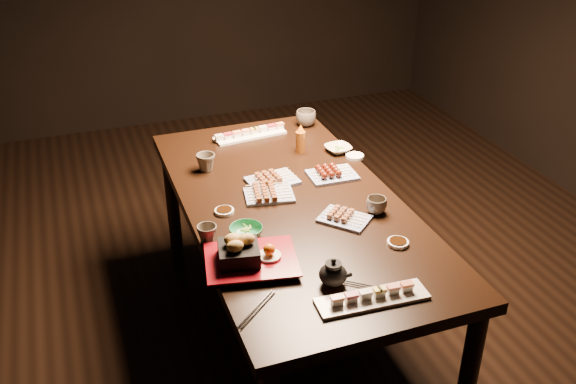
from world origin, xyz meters
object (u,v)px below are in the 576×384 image
at_px(yakitori_plate_left, 272,177).
at_px(edamame_bowl_cream, 338,149).
at_px(sushi_platter_near, 372,295).
at_px(teapot, 333,272).
at_px(yakitori_plate_right, 345,215).
at_px(edamame_bowl_green, 246,232).
at_px(condiment_bottle, 301,138).
at_px(yakitori_plate_center, 269,191).
at_px(teacup_mid_right, 376,205).
at_px(teacup_far_right, 306,118).
at_px(sushi_platter_far, 250,132).
at_px(teacup_near_left, 207,234).
at_px(dining_table, 292,272).
at_px(tempura_tray, 251,251).
at_px(teacup_far_left, 206,163).

bearing_deg(yakitori_plate_left, edamame_bowl_cream, 18.13).
distance_m(sushi_platter_near, teapot, 0.16).
bearing_deg(yakitori_plate_right, sushi_platter_near, -55.76).
relative_size(edamame_bowl_green, condiment_bottle, 0.90).
relative_size(edamame_bowl_green, teapot, 1.10).
relative_size(yakitori_plate_center, teacup_mid_right, 2.44).
xyz_separation_m(edamame_bowl_green, teacup_far_right, (0.63, 0.95, 0.02)).
distance_m(sushi_platter_near, yakitori_plate_right, 0.52).
distance_m(sushi_platter_far, condiment_bottle, 0.33).
bearing_deg(teacup_near_left, dining_table, 24.00).
distance_m(yakitori_plate_right, edamame_bowl_cream, 0.66).
bearing_deg(tempura_tray, yakitori_plate_center, 74.69).
relative_size(yakitori_plate_right, condiment_bottle, 1.34).
bearing_deg(yakitori_plate_center, tempura_tray, -105.70).
xyz_separation_m(edamame_bowl_green, teacup_near_left, (-0.15, 0.01, 0.02)).
relative_size(yakitori_plate_left, edamame_bowl_cream, 1.76).
distance_m(yakitori_plate_right, teacup_near_left, 0.57).
height_order(teacup_near_left, teacup_far_left, teacup_far_left).
height_order(yakitori_plate_left, tempura_tray, tempura_tray).
xyz_separation_m(edamame_bowl_green, edamame_bowl_cream, (0.66, 0.59, -0.01)).
bearing_deg(teacup_mid_right, teapot, -133.48).
relative_size(yakitori_plate_right, teacup_far_left, 2.20).
relative_size(teacup_mid_right, teapot, 0.73).
height_order(yakitori_plate_center, yakitori_plate_left, yakitori_plate_left).
height_order(tempura_tray, teacup_mid_right, tempura_tray).
bearing_deg(tempura_tray, yakitori_plate_left, 74.92).
xyz_separation_m(teacup_mid_right, teapot, (-0.37, -0.39, 0.02)).
distance_m(teacup_mid_right, teacup_far_left, 0.85).
bearing_deg(teacup_far_right, sushi_platter_near, -102.94).
bearing_deg(teacup_mid_right, condiment_bottle, 97.33).
distance_m(sushi_platter_near, edamame_bowl_green, 0.60).
height_order(tempura_tray, teacup_near_left, tempura_tray).
relative_size(sushi_platter_near, yakitori_plate_left, 1.77).
relative_size(yakitori_plate_right, teacup_near_left, 2.50).
bearing_deg(sushi_platter_far, teapot, 79.16).
bearing_deg(teacup_far_right, sushi_platter_far, -173.43).
bearing_deg(yakitori_plate_left, teacup_near_left, -143.09).
bearing_deg(condiment_bottle, teacup_mid_right, -82.67).
bearing_deg(condiment_bottle, teacup_near_left, -134.70).
bearing_deg(yakitori_plate_right, teapot, -71.54).
bearing_deg(teacup_far_left, yakitori_plate_center, -59.91).
bearing_deg(teapot, yakitori_plate_center, 130.28).
height_order(tempura_tray, condiment_bottle, condiment_bottle).
height_order(yakitori_plate_center, teapot, teapot).
bearing_deg(teacup_near_left, teacup_far_left, 76.76).
relative_size(sushi_platter_far, teacup_mid_right, 4.39).
height_order(yakitori_plate_left, condiment_bottle, condiment_bottle).
bearing_deg(yakitori_plate_center, condiment_bottle, 62.62).
height_order(yakitori_plate_center, teacup_mid_right, teacup_mid_right).
height_order(teacup_near_left, teacup_mid_right, teacup_near_left).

